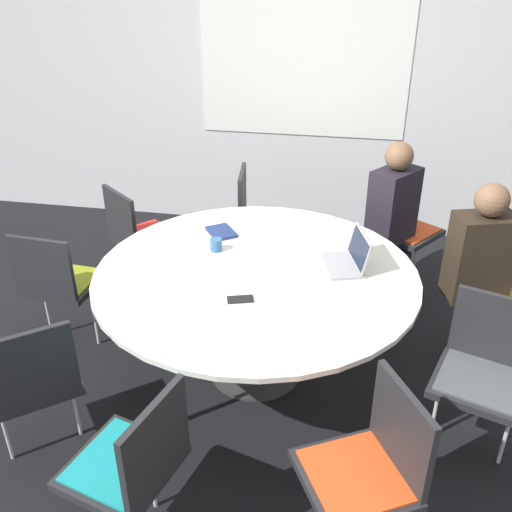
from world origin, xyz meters
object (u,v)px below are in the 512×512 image
Objects in this scene: coffee_cup at (216,245)px; chair_0 at (504,281)px; chair_2 at (258,213)px; person_1 at (394,210)px; chair_5 at (32,377)px; cell_phone at (240,299)px; chair_6 at (133,460)px; chair_7 at (370,463)px; chair_4 at (57,278)px; chair_8 at (484,365)px; chair_1 at (401,221)px; chair_3 at (138,231)px; spiral_notebook at (221,232)px; person_0 at (480,263)px; laptop at (350,258)px.

chair_0 is at bearing 10.02° from coffee_cup.
person_1 is at bearing 72.49° from chair_2.
chair_5 is 5.67× the size of cell_phone.
chair_6 is 5.67× the size of cell_phone.
person_1 is at bearing -32.25° from chair_7.
chair_4 is at bearing 71.10° from chair_5.
person_1 reaches higher than chair_6.
coffee_cup is (-1.54, 0.58, 0.25)m from chair_8.
chair_6 is (0.68, -0.40, 0.00)m from chair_5.
chair_0 is at bearing 73.99° from chair_1.
coffee_cup is (1.01, 0.18, 0.25)m from chair_4.
chair_3 is 3.40× the size of spiral_notebook.
spiral_notebook is (-1.00, 1.56, 0.22)m from chair_7.
person_0 reaches higher than chair_3.
chair_8 is at bearing 48.14° from chair_1.
chair_0 is 2.36× the size of laptop.
chair_4 and chair_6 have the same top height.
person_1 is at bearing 8.45° from chair_5.
cell_phone is at bearing 17.15° from chair_8.
chair_2 is at bearing -40.39° from chair_0.
chair_3 is (-2.56, 0.25, 0.00)m from chair_0.
chair_0 reaches higher than spiral_notebook.
chair_0 and chair_3 have the same top height.
person_1 is 0.98m from laptop.
person_0 is at bearing -28.47° from chair_6.
chair_5 is at bearing -3.77° from chair_1.
chair_5 is at bearing 75.33° from chair_6.
chair_1 is at bearing 60.83° from cell_phone.
chair_4 is 1.66m from chair_6.
chair_3 and chair_7 have the same top height.
chair_1 is 1.06m from person_0.
chair_7 is at bearing 72.09° from chair_8.
chair_4 is 2.30m from chair_7.
person_1 is (1.87, 0.31, 0.19)m from chair_3.
person_1 is (-0.08, -0.24, 0.19)m from chair_1.
chair_3 is at bearing 142.86° from coffee_cup.
chair_3 is 2.19m from chair_6.
chair_7 is 1.00× the size of chair_8.
chair_4 reaches higher than cell_phone.
laptop is (0.75, -1.13, 0.27)m from chair_2.
chair_4 is 0.71× the size of person_0.
person_0 reaches higher than coffee_cup.
chair_6 is 2.30m from person_0.
chair_4 reaches higher than coffee_cup.
chair_4 is 1.00× the size of chair_7.
chair_1 is at bearing 34.98° from chair_4.
chair_3 is 2.57m from chair_8.
person_0 is (-0.21, -0.15, 0.19)m from chair_0.
chair_4 is 3.40× the size of spiral_notebook.
chair_4 is 2.38m from person_1.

